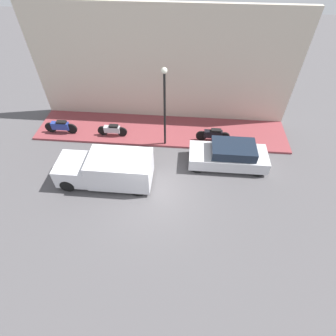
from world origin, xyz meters
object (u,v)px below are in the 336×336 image
Objects in this scene: motorcycle_black at (213,134)px; motorcycle_blue at (61,126)px; parked_car at (229,155)px; streetlamp at (165,101)px; scooter_silver at (112,130)px; delivery_van at (106,169)px.

motorcycle_blue reaches higher than motorcycle_black.
streetlamp is (1.31, 3.55, 2.32)m from parked_car.
motorcycle_black is 1.00× the size of motorcycle_blue.
parked_car is at bearing -104.78° from scooter_silver.
parked_car is 6.98m from scooter_silver.
delivery_van is 5.14m from motorcycle_blue.
delivery_van is 4.54m from streetlamp.
streetlamp is (3.04, -2.63, 2.13)m from delivery_van.
motorcycle_black is (1.80, 0.76, -0.08)m from parked_car.
motorcycle_blue is at bearing 85.68° from streetlamp.
streetlamp is at bearing 69.78° from parked_car.
streetlamp is at bearing -94.32° from motorcycle_blue.
parked_car is 0.88× the size of delivery_van.
scooter_silver is (3.51, 0.58, -0.30)m from delivery_van.
motorcycle_blue is at bearing 46.78° from delivery_van.
motorcycle_black is 0.43× the size of streetlamp.
streetlamp reaches higher than motorcycle_blue.
motorcycle_black is at bearing 22.93° from parked_car.
streetlamp is (-0.48, -6.37, 2.38)m from motorcycle_blue.
scooter_silver is at bearing -90.11° from motorcycle_blue.
parked_car is at bearing -157.07° from motorcycle_black.
streetlamp is (-0.48, -3.21, 2.43)m from scooter_silver.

